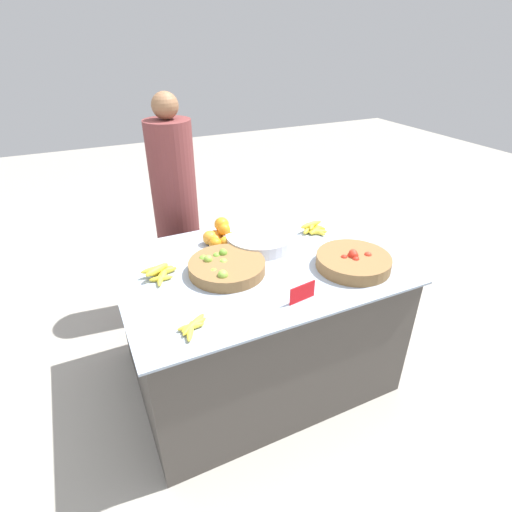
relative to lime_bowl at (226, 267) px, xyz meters
name	(u,v)px	position (x,y,z in m)	size (l,w,h in m)	color
ground_plane	(256,369)	(0.17, 0.01, -0.79)	(12.00, 12.00, 0.00)	#A39E93
market_table	(256,321)	(0.17, 0.01, -0.41)	(1.42, 1.04, 0.76)	#4C4742
lime_bowl	(226,267)	(0.00, 0.00, 0.00)	(0.39, 0.39, 0.09)	olive
tomato_basket	(353,261)	(0.61, -0.23, 0.00)	(0.38, 0.38, 0.10)	olive
orange_pile	(219,236)	(0.08, 0.30, 0.02)	(0.19, 0.17, 0.14)	orange
metal_bowl	(260,239)	(0.28, 0.20, 0.00)	(0.39, 0.39, 0.07)	silver
price_sign	(302,293)	(0.22, -0.37, 0.01)	(0.14, 0.03, 0.09)	red
banana_bunch_front_center	(160,272)	(-0.31, 0.10, -0.01)	(0.18, 0.18, 0.06)	yellow
banana_bunch_back_center	(192,326)	(-0.29, -0.35, -0.02)	(0.14, 0.15, 0.03)	yellow
banana_bunch_front_right	(313,228)	(0.65, 0.21, -0.01)	(0.17, 0.17, 0.06)	yellow
vendor_person	(177,219)	(-0.03, 0.85, -0.08)	(0.29, 0.29, 1.52)	brown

